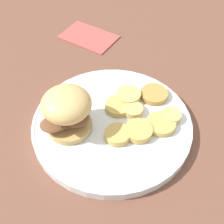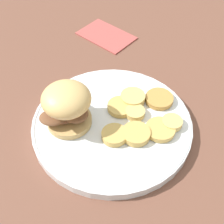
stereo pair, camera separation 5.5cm
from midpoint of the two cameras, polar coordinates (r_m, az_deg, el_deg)
ground_plane at (r=0.58m, az=2.70°, el=-3.05°), size 4.00×4.00×0.00m
dinner_plate at (r=0.57m, az=2.73°, el=-2.38°), size 0.29×0.29×0.02m
sandwich at (r=0.53m, az=-5.42°, el=1.10°), size 0.10×0.10×0.08m
potato_round_0 at (r=0.56m, az=11.61°, el=-3.31°), size 0.05×0.05×0.01m
potato_round_1 at (r=0.58m, az=6.89°, el=-0.11°), size 0.04×0.04×0.01m
potato_round_2 at (r=0.57m, az=13.63°, el=-2.04°), size 0.04×0.04×0.01m
potato_round_3 at (r=0.60m, az=6.43°, el=2.45°), size 0.05×0.05×0.01m
potato_round_4 at (r=0.61m, az=11.19°, el=2.24°), size 0.05×0.05×0.01m
potato_round_5 at (r=0.54m, az=7.31°, el=-4.15°), size 0.05×0.05×0.01m
potato_round_6 at (r=0.54m, az=3.36°, el=-4.38°), size 0.05×0.05×0.01m
potato_round_7 at (r=0.58m, az=4.27°, el=0.81°), size 0.05×0.05×0.01m
napkin at (r=0.80m, az=0.95°, el=13.79°), size 0.16×0.14×0.01m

